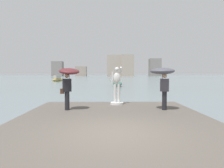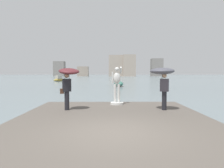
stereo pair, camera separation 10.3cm
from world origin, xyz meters
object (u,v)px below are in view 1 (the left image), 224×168
onlooker_right (163,75)px  boat_mid (117,84)px  boat_near (58,79)px  onlooker_left (68,77)px  statue_white_figure (117,89)px

onlooker_right → boat_mid: (-1.12, 23.93, -1.64)m
onlooker_right → boat_near: size_ratio=0.38×
onlooker_left → onlooker_right: onlooker_left is taller
onlooker_right → boat_mid: onlooker_right is taller
boat_near → boat_mid: size_ratio=1.25×
boat_near → statue_white_figure: bearing=-72.6°
statue_white_figure → onlooker_right: statue_white_figure is taller
statue_white_figure → boat_near: 44.29m
onlooker_right → boat_near: 46.60m
statue_white_figure → boat_near: (-13.24, 42.26, -0.72)m
onlooker_left → onlooker_right: bearing=-0.4°
statue_white_figure → boat_mid: size_ratio=0.50×
onlooker_right → boat_mid: bearing=92.7°
boat_near → onlooker_left: bearing=-76.1°
statue_white_figure → boat_near: bearing=107.4°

